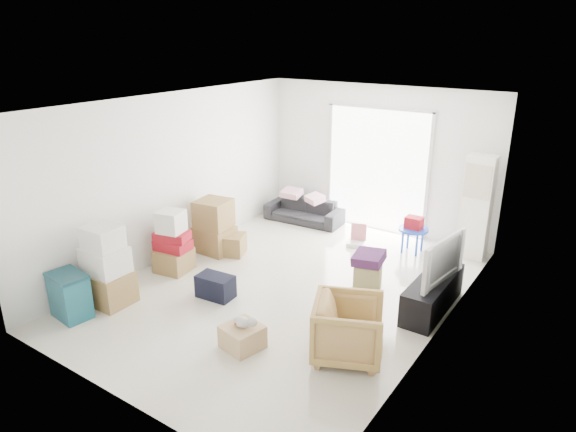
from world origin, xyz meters
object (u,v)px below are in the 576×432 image
(storage_bins, at_px, (70,295))
(ottoman, at_px, (368,276))
(wood_crate, at_px, (242,337))
(television, at_px, (435,274))
(armchair, at_px, (349,326))
(sofa, at_px, (304,207))
(ac_tower, at_px, (477,208))
(tv_console, at_px, (433,294))
(kids_table, at_px, (414,227))

(storage_bins, height_order, ottoman, storage_bins)
(storage_bins, relative_size, wood_crate, 1.45)
(television, xyz_separation_m, armchair, (-0.44, -1.61, -0.13))
(sofa, relative_size, armchair, 1.93)
(ac_tower, xyz_separation_m, tv_console, (0.05, -2.06, -0.64))
(television, distance_m, storage_bins, 4.85)
(tv_console, distance_m, television, 0.30)
(ac_tower, bearing_deg, armchair, -96.13)
(storage_bins, relative_size, ottoman, 1.64)
(tv_console, relative_size, ottoman, 3.65)
(sofa, height_order, armchair, armchair)
(ac_tower, height_order, kids_table, ac_tower)
(storage_bins, height_order, kids_table, kids_table)
(tv_console, xyz_separation_m, armchair, (-0.44, -1.61, 0.17))
(television, xyz_separation_m, kids_table, (-0.95, 1.69, -0.08))
(storage_bins, bearing_deg, tv_console, 36.39)
(wood_crate, bearing_deg, sofa, 112.82)
(tv_console, bearing_deg, television, -90.00)
(television, relative_size, wood_crate, 2.51)
(sofa, xyz_separation_m, armchair, (2.84, -3.52, 0.10))
(tv_console, relative_size, kids_table, 2.17)
(television, xyz_separation_m, wood_crate, (-1.57, -2.15, -0.39))
(ac_tower, bearing_deg, television, -88.61)
(kids_table, bearing_deg, armchair, -81.36)
(ottoman, bearing_deg, kids_table, 88.07)
(ac_tower, distance_m, ottoman, 2.31)
(armchair, distance_m, ottoman, 1.78)
(armchair, bearing_deg, television, -39.33)
(television, relative_size, storage_bins, 1.73)
(armchair, distance_m, kids_table, 3.33)
(tv_console, bearing_deg, ottoman, 175.88)
(sofa, height_order, kids_table, kids_table)
(storage_bins, bearing_deg, kids_table, 57.08)
(sofa, relative_size, storage_bins, 2.49)
(armchair, relative_size, kids_table, 1.25)
(tv_console, height_order, armchair, armchair)
(ottoman, distance_m, wood_crate, 2.30)
(ottoman, bearing_deg, tv_console, -4.12)
(storage_bins, distance_m, kids_table, 5.44)
(sofa, bearing_deg, storage_bins, -101.29)
(storage_bins, xyz_separation_m, kids_table, (2.95, 4.56, 0.14))
(sofa, distance_m, ottoman, 2.94)
(ac_tower, bearing_deg, kids_table, -157.30)
(tv_console, relative_size, television, 1.29)
(tv_console, height_order, television, television)
(ac_tower, xyz_separation_m, ottoman, (-0.95, -1.99, -0.69))
(ac_tower, relative_size, armchair, 2.18)
(kids_table, distance_m, wood_crate, 3.91)
(ac_tower, height_order, tv_console, ac_tower)
(ottoman, xyz_separation_m, kids_table, (0.05, 1.62, 0.27))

